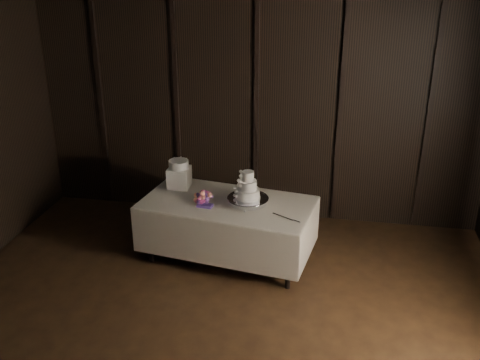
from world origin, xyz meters
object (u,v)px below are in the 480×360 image
Objects in this scene: box_pedestal at (179,177)px; small_cake at (179,164)px; bouquet at (203,197)px; wedding_cake at (246,188)px; cake_stand at (248,201)px; display_table at (228,228)px.

box_pedestal is 0.17m from small_cake.
box_pedestal is at bearing 135.70° from bouquet.
wedding_cake reaches higher than box_pedestal.
bouquet is (-0.50, -0.00, -0.16)m from wedding_cake.
cake_stand is 1.26× the size of bouquet.
box_pedestal is at bearing 162.63° from display_table.
cake_stand is 0.53m from bouquet.
box_pedestal reaches higher than bouquet.
display_table is 0.99m from small_cake.
wedding_cake reaches higher than small_cake.
small_cake is at bearing 132.21° from wedding_cake.
wedding_cake is (0.22, -0.05, 0.56)m from display_table.
bouquet is at bearing -44.30° from box_pedestal.
wedding_cake reaches higher than bouquet.
small_cake reaches higher than display_table.
bouquet reaches higher than display_table.
wedding_cake is at bearing -23.15° from box_pedestal.
box_pedestal reaches higher than cake_stand.
display_table is 8.18× the size of box_pedestal.
cake_stand is at bearing -21.89° from small_cake.
bouquet is 1.47× the size of box_pedestal.
small_cake is at bearing 135.70° from bouquet.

